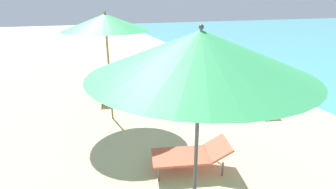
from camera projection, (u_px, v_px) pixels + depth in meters
umbrella_second at (200, 53)px, 2.97m from camera, size 2.60×2.60×2.83m
lounger_second_shoreside at (191, 154)px, 4.98m from camera, size 1.57×0.96×0.56m
umbrella_farthest at (105, 23)px, 6.43m from camera, size 2.15×2.15×2.84m
lounger_farthest_shoreside at (120, 93)px, 8.31m from camera, size 1.36×0.85×0.54m
cooler_box at (263, 109)px, 7.44m from camera, size 0.56×0.44×0.37m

